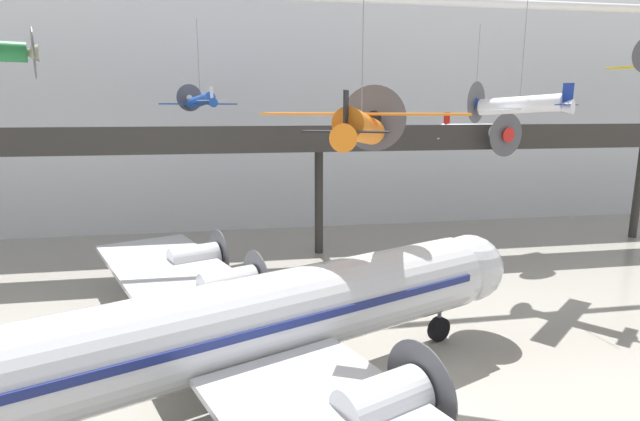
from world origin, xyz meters
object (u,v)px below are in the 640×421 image
suspended_plane_orange_highwing (361,127)px  suspended_plane_blue_trainer (200,101)px  suspended_plane_white_twin (519,105)px  suspended_plane_silver_racer (474,132)px  airliner_silver_main (223,330)px

suspended_plane_orange_highwing → suspended_plane_blue_trainer: (-8.24, 20.16, 1.35)m
suspended_plane_orange_highwing → suspended_plane_white_twin: size_ratio=1.18×
suspended_plane_silver_racer → suspended_plane_white_twin: 10.77m
airliner_silver_main → suspended_plane_white_twin: (18.66, 11.30, 8.61)m
suspended_plane_white_twin → suspended_plane_orange_highwing: bearing=82.1°
airliner_silver_main → suspended_plane_silver_racer: size_ratio=3.37×
suspended_plane_silver_racer → suspended_plane_orange_highwing: suspended_plane_orange_highwing is taller
airliner_silver_main → suspended_plane_blue_trainer: size_ratio=4.97×
suspended_plane_silver_racer → suspended_plane_orange_highwing: bearing=-55.6°
suspended_plane_orange_highwing → suspended_plane_white_twin: bearing=-33.7°
airliner_silver_main → suspended_plane_orange_highwing: size_ratio=3.83×
suspended_plane_orange_highwing → suspended_plane_blue_trainer: suspended_plane_blue_trainer is taller
suspended_plane_blue_trainer → suspended_plane_silver_racer: bearing=-121.1°
suspended_plane_silver_racer → airliner_silver_main: bearing=-60.6°
suspended_plane_silver_racer → suspended_plane_blue_trainer: suspended_plane_blue_trainer is taller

